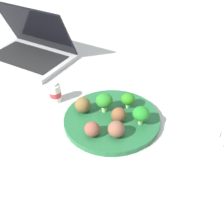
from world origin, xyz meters
The scene contains 14 objects.
ground_plane centered at (0.00, 0.00, 0.00)m, with size 4.00×4.00×0.00m, color #B2B2AD.
plate centered at (0.00, 0.00, 0.01)m, with size 0.28×0.28×0.02m, color #236638.
broccoli_floret_far_rim centered at (0.08, 0.00, 0.05)m, with size 0.05×0.05×0.06m.
broccoli_floret_mid_left centered at (0.03, 0.06, 0.05)m, with size 0.04×0.04×0.05m.
broccoli_floret_mid_right centered at (-0.03, 0.02, 0.05)m, with size 0.05×0.05×0.06m.
meatball_mid_right centered at (-0.09, 0.00, 0.04)m, with size 0.05×0.05×0.05m, color brown.
meatball_far_rim centered at (0.03, -0.07, 0.04)m, with size 0.05×0.05×0.05m, color brown.
meatball_front_right centered at (0.02, -0.01, 0.04)m, with size 0.04×0.04×0.04m, color brown.
meatball_back_left centered at (-0.03, -0.09, 0.04)m, with size 0.04×0.04×0.04m, color brown.
napkin centered at (0.24, 0.02, 0.00)m, with size 0.17×0.12×0.01m, color white.
fork centered at (0.25, 0.04, 0.01)m, with size 0.12×0.03×0.01m.
knife centered at (0.25, 0.01, 0.01)m, with size 0.15×0.04×0.01m.
yogurt_bottle centered at (-0.20, 0.04, 0.03)m, with size 0.04×0.04×0.07m.
laptop centered at (-0.42, 0.26, 0.04)m, with size 0.36×0.28×0.20m.
Camera 1 is at (0.20, -0.61, 0.55)m, focal length 46.18 mm.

